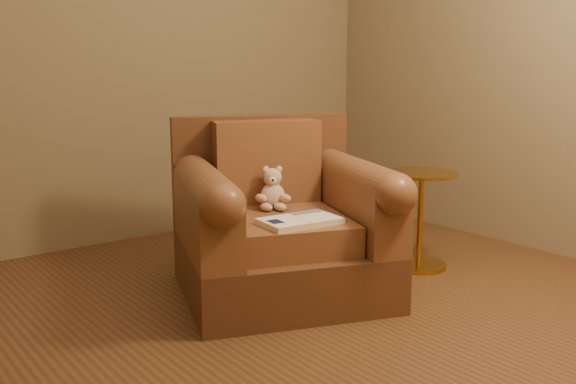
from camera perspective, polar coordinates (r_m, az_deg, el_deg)
floor at (r=2.60m, az=2.09°, el=-14.03°), size 4.00×4.00×0.00m
armchair at (r=3.14m, az=-0.74°, el=-3.12°), size 1.19×1.17×0.85m
teddy_bear at (r=3.18m, az=-1.37°, el=-0.03°), size 0.16×0.18×0.22m
guidebook at (r=2.88m, az=1.05°, el=-2.59°), size 0.37×0.25×0.03m
side_table at (r=3.59m, az=11.66°, el=-2.14°), size 0.38×0.38×0.54m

